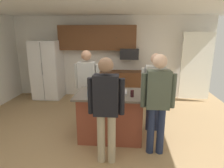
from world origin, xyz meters
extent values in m
plane|color=tan|center=(0.00, 0.00, 0.00)|extent=(7.04, 7.04, 0.00)
plane|color=white|center=(0.00, 0.00, 2.60)|extent=(7.04, 7.04, 0.00)
cube|color=white|center=(0.00, 2.80, 1.30)|extent=(6.40, 0.10, 2.60)
cube|color=white|center=(2.60, 2.40, 1.10)|extent=(0.90, 0.06, 2.00)
cube|color=brown|center=(-0.40, 2.60, 1.92)|extent=(2.40, 0.35, 0.75)
sphere|color=#4C3823|center=(0.20, 2.41, 1.93)|extent=(0.04, 0.04, 0.04)
cube|color=brown|center=(0.60, 2.48, 0.45)|extent=(1.80, 0.60, 0.90)
sphere|color=#4C3823|center=(1.05, 2.17, 0.45)|extent=(0.04, 0.04, 0.04)
cube|color=white|center=(-2.00, 2.40, 0.93)|extent=(0.86, 0.70, 1.85)
cube|color=white|center=(-2.22, 2.03, 0.93)|extent=(0.41, 0.04, 1.77)
cube|color=white|center=(-1.78, 2.03, 0.93)|extent=(0.41, 0.04, 1.77)
cylinder|color=#B2B2B7|center=(-2.00, 2.00, 1.02)|extent=(0.02, 0.02, 0.35)
cube|color=black|center=(0.60, 2.50, 1.45)|extent=(0.56, 0.40, 0.32)
cube|color=brown|center=(0.25, 0.06, 0.45)|extent=(1.21, 0.72, 0.90)
cube|color=#60564C|center=(0.25, 0.06, 0.92)|extent=(1.35, 0.86, 0.04)
cylinder|color=#4C5166|center=(-0.43, 0.69, 0.42)|extent=(0.13, 0.13, 0.83)
cylinder|color=#4C5166|center=(-0.26, 0.69, 0.42)|extent=(0.13, 0.13, 0.83)
cube|color=#B7B7B2|center=(-0.35, 0.69, 1.14)|extent=(0.38, 0.22, 0.62)
sphere|color=tan|center=(-0.35, 0.69, 1.60)|extent=(0.23, 0.23, 0.23)
cylinder|color=#B7B7B2|center=(-0.59, 0.69, 1.12)|extent=(0.09, 0.09, 0.56)
cylinder|color=#B7B7B2|center=(-0.11, 0.69, 1.12)|extent=(0.09, 0.09, 0.56)
cylinder|color=#232D4C|center=(1.05, 0.45, 0.41)|extent=(0.13, 0.13, 0.82)
cylinder|color=#232D4C|center=(1.22, 0.45, 0.41)|extent=(0.13, 0.13, 0.82)
cube|color=#B7B7B2|center=(1.13, 0.45, 1.12)|extent=(0.38, 0.22, 0.61)
sphere|color=tan|center=(1.13, 0.45, 1.57)|extent=(0.22, 0.22, 0.22)
cylinder|color=#B7B7B2|center=(0.89, 0.45, 1.10)|extent=(0.09, 0.09, 0.55)
cylinder|color=#B7B7B2|center=(1.37, 0.45, 1.10)|extent=(0.09, 0.09, 0.55)
cylinder|color=#232D4C|center=(0.99, -0.40, 0.43)|extent=(0.13, 0.13, 0.85)
cylinder|color=#232D4C|center=(1.16, -0.40, 0.43)|extent=(0.13, 0.13, 0.85)
cube|color=#4C5647|center=(1.08, -0.40, 1.18)|extent=(0.38, 0.22, 0.64)
sphere|color=beige|center=(1.08, -0.40, 1.64)|extent=(0.23, 0.23, 0.23)
cylinder|color=#4C5647|center=(0.84, -0.40, 1.16)|extent=(0.09, 0.09, 0.58)
cylinder|color=#4C5647|center=(1.32, -0.40, 1.16)|extent=(0.09, 0.09, 0.58)
cylinder|color=tan|center=(0.16, -0.72, 0.42)|extent=(0.13, 0.13, 0.84)
cylinder|color=tan|center=(0.33, -0.72, 0.42)|extent=(0.13, 0.13, 0.84)
cube|color=black|center=(0.25, -0.72, 1.16)|extent=(0.38, 0.22, 0.63)
sphere|color=#8C664C|center=(0.25, -0.72, 1.62)|extent=(0.23, 0.23, 0.23)
cylinder|color=black|center=(0.01, -0.72, 1.14)|extent=(0.09, 0.09, 0.57)
cylinder|color=black|center=(0.49, -0.72, 1.14)|extent=(0.09, 0.09, 0.57)
cylinder|color=black|center=(0.66, -0.12, 1.01)|extent=(0.06, 0.06, 0.12)
cylinder|color=black|center=(-0.04, -0.08, 1.01)|extent=(0.06, 0.06, 0.12)
cylinder|color=#4C6B99|center=(-0.12, -0.19, 0.99)|extent=(0.09, 0.09, 0.09)
torus|color=#4C6B99|center=(-0.06, -0.19, 0.99)|extent=(0.06, 0.01, 0.06)
cylinder|color=black|center=(-0.07, 0.27, 1.02)|extent=(0.07, 0.07, 0.14)
cylinder|color=black|center=(0.16, 0.31, 1.02)|extent=(0.07, 0.07, 0.14)
cube|color=#B7B7BC|center=(0.34, 0.08, 0.95)|extent=(0.44, 0.30, 0.02)
cube|color=#A8A8AD|center=(0.34, 0.08, 0.97)|extent=(0.44, 0.30, 0.02)
camera|label=1|loc=(0.57, -3.49, 2.08)|focal=30.96mm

